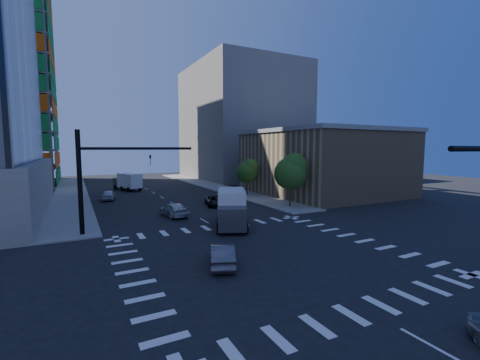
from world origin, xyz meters
TOP-DOWN VIEW (x-y plane):
  - ground at (0.00, 0.00)m, footprint 160.00×160.00m
  - road_markings at (0.00, 0.00)m, footprint 20.00×20.00m
  - sidewalk_ne at (12.50, 40.00)m, footprint 5.00×60.00m
  - sidewalk_nw at (-12.50, 40.00)m, footprint 5.00×60.00m
  - commercial_building at (25.00, 22.00)m, footprint 20.50×22.50m
  - bg_building_ne at (27.00, 55.00)m, footprint 24.00×30.00m
  - signal_mast_nw at (-10.00, 11.50)m, footprint 10.20×0.40m
  - tree_south at (12.63, 13.90)m, footprint 4.16×4.16m
  - tree_north at (12.93, 25.90)m, footprint 3.54×3.52m
  - car_nb_far at (4.44, 19.67)m, footprint 3.20×5.05m
  - car_sb_near at (-2.19, 15.72)m, footprint 2.44×5.12m
  - car_sb_mid at (-7.49, 31.13)m, footprint 2.59×4.62m
  - car_sb_cross at (-3.60, -0.57)m, footprint 3.00×4.54m
  - box_truck_near at (1.38, 8.23)m, footprint 5.31×7.14m
  - box_truck_far at (-3.48, 41.46)m, footprint 4.43×6.38m

SIDE VIEW (x-z plane):
  - ground at x=0.00m, z-range 0.00..0.00m
  - road_markings at x=0.00m, z-range 0.00..0.01m
  - sidewalk_ne at x=12.50m, z-range 0.00..0.15m
  - sidewalk_nw at x=-12.50m, z-range 0.00..0.15m
  - car_nb_far at x=4.44m, z-range 0.00..1.30m
  - car_sb_cross at x=-3.60m, z-range 0.00..1.42m
  - car_sb_near at x=-2.19m, z-range 0.00..1.44m
  - car_sb_mid at x=-7.49m, z-range 0.00..1.48m
  - box_truck_far at x=-3.48m, z-range -0.18..2.90m
  - box_truck_near at x=1.38m, z-range -0.20..3.25m
  - tree_north at x=12.93m, z-range 1.10..6.88m
  - tree_south at x=12.63m, z-range 1.27..8.10m
  - commercial_building at x=25.00m, z-range 0.01..10.61m
  - signal_mast_nw at x=-10.00m, z-range 0.99..9.99m
  - bg_building_ne at x=27.00m, z-range 0.00..28.00m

